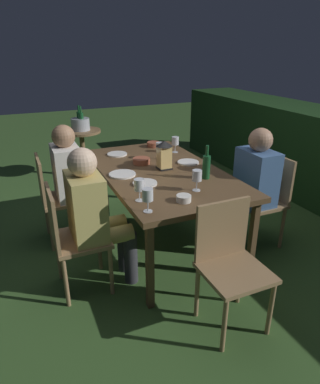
# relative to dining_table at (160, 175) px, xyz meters

# --- Properties ---
(ground_plane) EXTENTS (16.00, 16.00, 0.00)m
(ground_plane) POSITION_rel_dining_table_xyz_m (0.00, 0.00, -0.70)
(ground_plane) COLOR #385B28
(dining_table) EXTENTS (1.83, 1.03, 0.75)m
(dining_table) POSITION_rel_dining_table_xyz_m (0.00, 0.00, 0.00)
(dining_table) COLOR brown
(dining_table) RESTS_ON ground
(chair_side_right_b) EXTENTS (0.42, 0.40, 0.87)m
(chair_side_right_b) POSITION_rel_dining_table_xyz_m (0.41, 0.91, -0.21)
(chair_side_right_b) COLOR #9E7A51
(chair_side_right_b) RESTS_ON ground
(person_in_blue) EXTENTS (0.38, 0.47, 1.15)m
(person_in_blue) POSITION_rel_dining_table_xyz_m (0.41, 0.71, -0.06)
(person_in_blue) COLOR #426699
(person_in_blue) RESTS_ON ground
(chair_side_left_a) EXTENTS (0.42, 0.40, 0.87)m
(chair_side_left_a) POSITION_rel_dining_table_xyz_m (-0.41, -0.91, -0.21)
(chair_side_left_a) COLOR #9E7A51
(chair_side_left_a) RESTS_ON ground
(person_in_cream) EXTENTS (0.38, 0.47, 1.15)m
(person_in_cream) POSITION_rel_dining_table_xyz_m (-0.41, -0.71, -0.06)
(person_in_cream) COLOR white
(person_in_cream) RESTS_ON ground
(chair_side_left_b) EXTENTS (0.42, 0.40, 0.87)m
(chair_side_left_b) POSITION_rel_dining_table_xyz_m (0.41, -0.91, -0.21)
(chair_side_left_b) COLOR #9E7A51
(chair_side_left_b) RESTS_ON ground
(person_in_mustard) EXTENTS (0.38, 0.47, 1.15)m
(person_in_mustard) POSITION_rel_dining_table_xyz_m (0.41, -0.71, -0.06)
(person_in_mustard) COLOR tan
(person_in_mustard) RESTS_ON ground
(chair_head_far) EXTENTS (0.40, 0.42, 0.87)m
(chair_head_far) POSITION_rel_dining_table_xyz_m (1.16, 0.00, -0.21)
(chair_head_far) COLOR #9E7A51
(chair_head_far) RESTS_ON ground
(lantern_centerpiece) EXTENTS (0.15, 0.15, 0.27)m
(lantern_centerpiece) POSITION_rel_dining_table_xyz_m (-0.01, 0.05, 0.20)
(lantern_centerpiece) COLOR black
(lantern_centerpiece) RESTS_ON dining_table
(green_bottle_on_table) EXTENTS (0.07, 0.07, 0.29)m
(green_bottle_on_table) POSITION_rel_dining_table_xyz_m (0.36, 0.27, 0.16)
(green_bottle_on_table) COLOR #195128
(green_bottle_on_table) RESTS_ON dining_table
(wine_glass_a) EXTENTS (0.08, 0.08, 0.17)m
(wine_glass_a) POSITION_rel_dining_table_xyz_m (0.57, -0.41, 0.17)
(wine_glass_a) COLOR silver
(wine_glass_a) RESTS_ON dining_table
(wine_glass_b) EXTENTS (0.08, 0.08, 0.17)m
(wine_glass_b) POSITION_rel_dining_table_xyz_m (-0.45, 0.37, 0.17)
(wine_glass_b) COLOR silver
(wine_glass_b) RESTS_ON dining_table
(wine_glass_c) EXTENTS (0.08, 0.08, 0.17)m
(wine_glass_c) POSITION_rel_dining_table_xyz_m (-0.30, 0.13, 0.17)
(wine_glass_c) COLOR silver
(wine_glass_c) RESTS_ON dining_table
(wine_glass_d) EXTENTS (0.08, 0.08, 0.17)m
(wine_glass_d) POSITION_rel_dining_table_xyz_m (0.76, -0.42, 0.17)
(wine_glass_d) COLOR silver
(wine_glass_d) RESTS_ON dining_table
(wine_glass_e) EXTENTS (0.08, 0.08, 0.17)m
(wine_glass_e) POSITION_rel_dining_table_xyz_m (0.57, 0.06, 0.17)
(wine_glass_e) COLOR silver
(wine_glass_e) RESTS_ON dining_table
(plate_a) EXTENTS (0.20, 0.20, 0.01)m
(plate_a) POSITION_rel_dining_table_xyz_m (0.28, -0.26, 0.06)
(plate_a) COLOR white
(plate_a) RESTS_ON dining_table
(plate_b) EXTENTS (0.21, 0.21, 0.01)m
(plate_b) POSITION_rel_dining_table_xyz_m (-0.07, 0.33, 0.06)
(plate_b) COLOR white
(plate_b) RESTS_ON dining_table
(plate_c) EXTENTS (0.21, 0.21, 0.01)m
(plate_c) POSITION_rel_dining_table_xyz_m (-0.61, -0.22, 0.06)
(plate_c) COLOR white
(plate_c) RESTS_ON dining_table
(plate_d) EXTENTS (0.24, 0.24, 0.01)m
(plate_d) POSITION_rel_dining_table_xyz_m (0.00, -0.36, 0.06)
(plate_d) COLOR white
(plate_d) RESTS_ON dining_table
(bowl_olives) EXTENTS (0.17, 0.17, 0.05)m
(bowl_olives) POSITION_rel_dining_table_xyz_m (-0.23, -0.09, 0.08)
(bowl_olives) COLOR #9E5138
(bowl_olives) RESTS_ON dining_table
(bowl_bread) EXTENTS (0.14, 0.14, 0.05)m
(bowl_bread) POSITION_rel_dining_table_xyz_m (-0.74, 0.24, 0.08)
(bowl_bread) COLOR #9E5138
(bowl_bread) RESTS_ON dining_table
(bowl_salad) EXTENTS (0.11, 0.11, 0.05)m
(bowl_salad) POSITION_rel_dining_table_xyz_m (0.71, -0.12, 0.08)
(bowl_salad) COLOR silver
(bowl_salad) RESTS_ON dining_table
(side_table) EXTENTS (0.56, 0.56, 0.69)m
(side_table) POSITION_rel_dining_table_xyz_m (-2.17, -0.29, -0.24)
(side_table) COLOR brown
(side_table) RESTS_ON ground
(ice_bucket) EXTENTS (0.26, 0.26, 0.34)m
(ice_bucket) POSITION_rel_dining_table_xyz_m (-2.17, -0.29, 0.09)
(ice_bucket) COLOR #B2B7BF
(ice_bucket) RESTS_ON side_table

